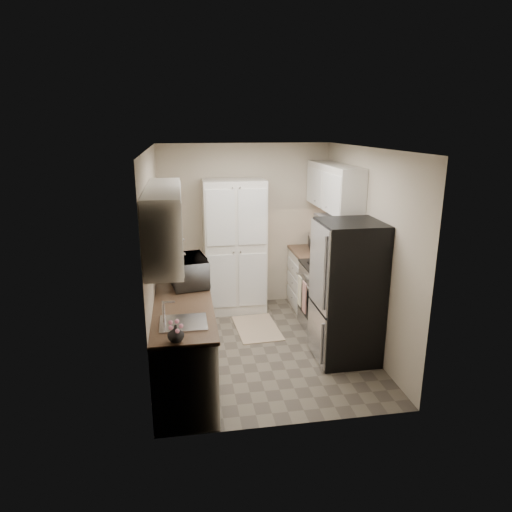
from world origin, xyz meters
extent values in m
plane|color=#665B4C|center=(0.00, 0.00, 0.00)|extent=(3.20, 3.20, 0.00)
cube|color=beige|center=(0.00, 1.60, 1.25)|extent=(2.60, 0.04, 2.50)
cube|color=beige|center=(0.00, -1.60, 1.25)|extent=(2.60, 0.04, 2.50)
cube|color=beige|center=(-1.30, 0.00, 1.25)|extent=(0.04, 3.20, 2.50)
cube|color=beige|center=(1.30, 0.00, 1.25)|extent=(0.04, 3.20, 2.50)
cube|color=white|center=(0.00, 0.00, 2.50)|extent=(2.60, 3.20, 0.04)
cube|color=silver|center=(-1.13, -0.75, 1.83)|extent=(0.33, 1.60, 0.70)
cube|color=silver|center=(1.13, 0.82, 1.89)|extent=(0.33, 1.55, 0.58)
cube|color=#99999E|center=(1.07, 0.39, 1.52)|extent=(0.45, 0.76, 0.13)
cube|color=#B7B7BC|center=(-0.99, -1.15, 0.93)|extent=(0.45, 0.40, 0.02)
cube|color=brown|center=(-1.29, 0.20, 1.18)|extent=(0.02, 0.22, 0.22)
cube|color=silver|center=(-0.20, 1.32, 1.00)|extent=(0.90, 0.55, 2.00)
cube|color=silver|center=(-0.99, -0.43, 0.44)|extent=(0.60, 2.30, 0.88)
cube|color=brown|center=(-0.99, -0.43, 0.90)|extent=(0.63, 2.33, 0.04)
cube|color=silver|center=(0.99, 1.19, 0.44)|extent=(0.60, 0.80, 0.88)
cube|color=brown|center=(0.99, 1.19, 0.90)|extent=(0.63, 0.83, 0.04)
cube|color=#B7B7BC|center=(0.97, 0.39, 0.45)|extent=(0.64, 0.76, 0.90)
cube|color=black|center=(0.97, 0.39, 0.92)|extent=(0.66, 0.78, 0.03)
cube|color=black|center=(1.26, 0.39, 1.02)|extent=(0.06, 0.76, 0.22)
cube|color=#D5978A|center=(0.60, 0.25, 0.55)|extent=(0.01, 0.16, 0.42)
cube|color=beige|center=(0.60, 0.49, 0.55)|extent=(0.01, 0.16, 0.42)
cube|color=#B7B7BC|center=(0.94, -0.41, 0.85)|extent=(0.70, 0.72, 1.70)
imported|color=#B5B5BA|center=(-0.91, -0.03, 1.09)|extent=(0.51, 0.67, 0.34)
cylinder|color=black|center=(-0.99, 0.36, 1.09)|extent=(0.08, 0.08, 0.33)
imported|color=silver|center=(-1.06, -1.52, 1.00)|extent=(0.19, 0.19, 0.15)
cube|color=#3A8C3D|center=(-1.01, 0.53, 1.09)|extent=(0.05, 0.28, 0.34)
cube|color=#BCBBC0|center=(1.09, 1.28, 1.03)|extent=(0.36, 0.42, 0.22)
cube|color=#CBAD8D|center=(0.01, 0.56, 0.01)|extent=(0.62, 0.94, 0.01)
camera|label=1|loc=(-0.96, -5.23, 2.76)|focal=32.00mm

